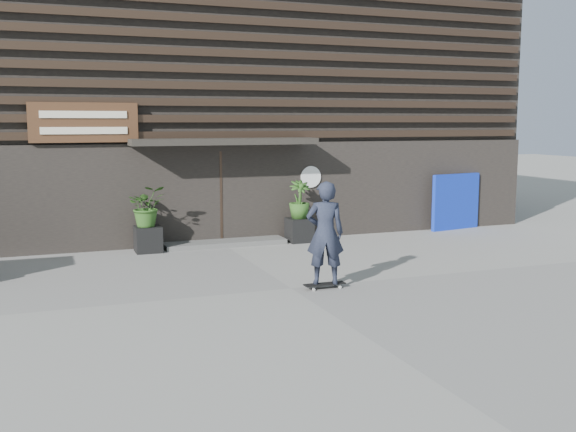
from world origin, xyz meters
name	(u,v)px	position (x,y,z in m)	size (l,w,h in m)	color
ground	(291,288)	(0.00, 0.00, 0.00)	(80.00, 80.00, 0.00)	gray
entrance_step	(225,243)	(0.00, 4.60, 0.06)	(3.00, 0.80, 0.12)	#51514E
planter_pot_left	(148,239)	(-1.90, 4.40, 0.30)	(0.60, 0.60, 0.60)	black
bamboo_left	(147,206)	(-1.90, 4.40, 1.08)	(0.86, 0.75, 0.96)	#2D591E
planter_pot_right	(299,230)	(1.90, 4.40, 0.30)	(0.60, 0.60, 0.60)	black
bamboo_right	(299,199)	(1.90, 4.40, 1.08)	(0.54, 0.54, 0.96)	#2D591E
blue_tarp	(456,202)	(6.76, 4.70, 0.78)	(1.67, 0.12, 1.57)	#0D28B5
building	(178,91)	(0.00, 9.96, 3.99)	(18.00, 11.00, 8.00)	black
skateboarder	(325,233)	(0.56, -0.23, 1.03)	(0.79, 0.64, 1.97)	black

